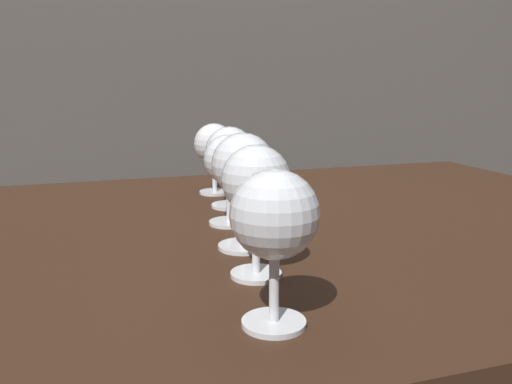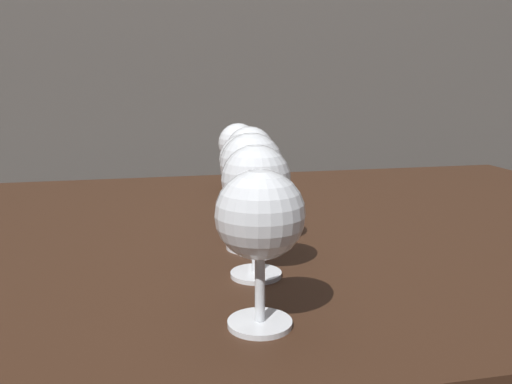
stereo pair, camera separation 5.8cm
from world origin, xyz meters
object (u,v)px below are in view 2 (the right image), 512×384
(wine_glass_merlot, at_px, (251,169))
(wine_glass_amber, at_px, (256,184))
(wine_glass_pinot, at_px, (244,162))
(wine_glass_rose, at_px, (250,153))
(wine_glass_white, at_px, (260,219))
(wine_glass_cabernet, at_px, (238,145))

(wine_glass_merlot, bearing_deg, wine_glass_amber, -99.13)
(wine_glass_pinot, height_order, wine_glass_rose, wine_glass_rose)
(wine_glass_white, xyz_separation_m, wine_glass_pinot, (0.05, 0.34, -0.00))
(wine_glass_amber, bearing_deg, wine_glass_rose, 79.44)
(wine_glass_rose, distance_m, wine_glass_cabernet, 0.12)
(wine_glass_white, distance_m, wine_glass_amber, 0.12)
(wine_glass_amber, relative_size, wine_glass_rose, 1.07)
(wine_glass_cabernet, bearing_deg, wine_glass_amber, -98.05)
(wine_glass_amber, xyz_separation_m, wine_glass_pinot, (0.03, 0.22, -0.01))
(wine_glass_amber, bearing_deg, wine_glass_merlot, 80.87)
(wine_glass_merlot, relative_size, wine_glass_pinot, 1.10)
(wine_glass_merlot, xyz_separation_m, wine_glass_pinot, (0.01, 0.12, -0.01))
(wine_glass_pinot, xyz_separation_m, wine_glass_rose, (0.03, 0.11, -0.00))
(wine_glass_pinot, distance_m, wine_glass_cabernet, 0.23)
(wine_glass_amber, height_order, wine_glass_merlot, wine_glass_merlot)
(wine_glass_amber, height_order, wine_glass_rose, wine_glass_amber)
(wine_glass_amber, bearing_deg, wine_glass_pinot, 82.20)
(wine_glass_merlot, height_order, wine_glass_cabernet, wine_glass_merlot)
(wine_glass_merlot, distance_m, wine_glass_pinot, 0.12)
(wine_glass_white, bearing_deg, wine_glass_pinot, 81.16)
(wine_glass_white, height_order, wine_glass_rose, wine_glass_white)
(wine_glass_amber, relative_size, wine_glass_cabernet, 1.10)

